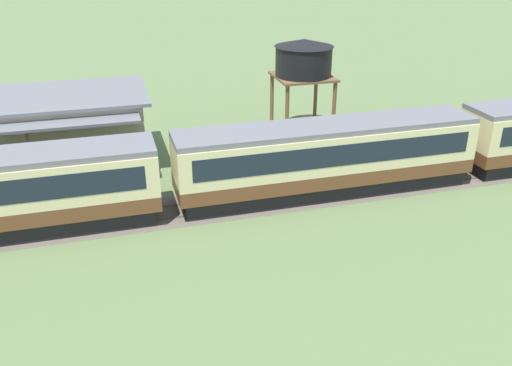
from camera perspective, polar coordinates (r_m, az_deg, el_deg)
passenger_train at (r=30.54m, az=7.93°, el=2.96°), size 88.99×3.18×4.12m
railway_track at (r=29.68m, az=-3.59°, el=-2.35°), size 137.74×3.60×0.04m
station_building at (r=36.25m, az=-21.94°, el=4.99°), size 13.53×8.45×4.61m
water_tower at (r=39.39m, az=5.03°, el=12.80°), size 4.20×4.20×6.82m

